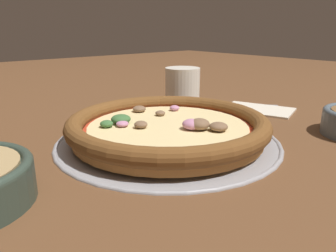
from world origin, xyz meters
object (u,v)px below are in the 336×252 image
Objects in this scene: pizza at (168,126)px; fork at (232,104)px; drinking_cup at (182,86)px; pizza_tray at (168,140)px; napkin at (258,109)px.

fork is (-0.10, 0.29, -0.02)m from pizza.
drinking_cup is at bearing 132.00° from pizza.
fork is at bearing 109.18° from pizza.
pizza is 3.69× the size of drinking_cup.
pizza is 2.06× the size of fork.
drinking_cup is (-0.18, 0.19, 0.04)m from pizza_tray.
napkin is at bearing 140.19° from fork.
drinking_cup is at bearing -148.92° from napkin.
pizza is 0.26m from drinking_cup.
fork is at bearing 109.19° from pizza_tray.
napkin is 0.07m from fork.
napkin is (0.15, 0.09, -0.04)m from drinking_cup.
drinking_cup reaches higher than pizza.
fork is at bearing 179.18° from napkin.
napkin is (-0.03, 0.29, 0.00)m from pizza_tray.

